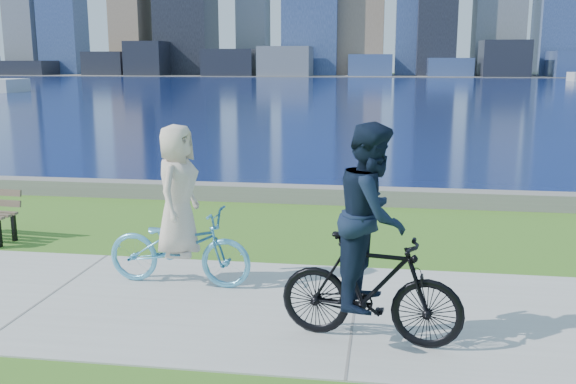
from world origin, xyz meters
name	(u,v)px	position (x,y,z in m)	size (l,w,h in m)	color
ground	(51,296)	(0.00, 0.00, 0.00)	(320.00, 320.00, 0.00)	#396B1C
concrete_path	(51,295)	(0.00, 0.00, 0.01)	(80.00, 3.50, 0.02)	#ACACA7
seawall	(190,191)	(0.00, 6.20, 0.17)	(90.00, 0.50, 0.35)	slate
bay_water	(350,86)	(0.00, 72.00, 0.00)	(320.00, 131.00, 0.01)	#0B194B
far_shore	(365,75)	(0.00, 130.00, 0.06)	(320.00, 30.00, 0.12)	slate
cyclist_woman	(179,226)	(1.57, 0.67, 0.84)	(0.85, 2.09, 2.21)	#58B0D7
cyclist_man	(371,253)	(4.20, -0.80, 1.03)	(0.93, 2.08, 2.41)	black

